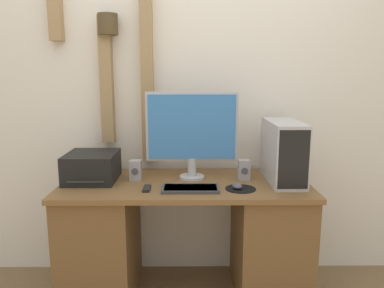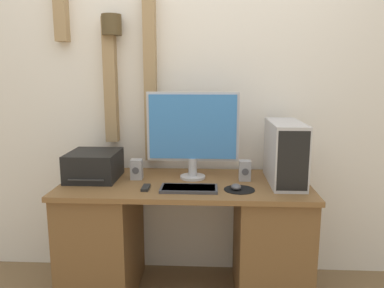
{
  "view_description": "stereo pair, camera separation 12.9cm",
  "coord_description": "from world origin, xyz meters",
  "views": [
    {
      "loc": [
        0.02,
        -1.89,
        1.43
      ],
      "look_at": [
        0.04,
        0.33,
        1.0
      ],
      "focal_mm": 35.0,
      "sensor_mm": 36.0,
      "label": 1
    },
    {
      "loc": [
        0.15,
        -1.89,
        1.43
      ],
      "look_at": [
        0.04,
        0.33,
        1.0
      ],
      "focal_mm": 35.0,
      "sensor_mm": 36.0,
      "label": 2
    }
  ],
  "objects": [
    {
      "name": "desk",
      "position": [
        0.0,
        0.33,
        0.4
      ],
      "size": [
        1.51,
        0.66,
        0.76
      ],
      "color": "brown",
      "rests_on": "ground_plane"
    },
    {
      "name": "keyboard",
      "position": [
        0.03,
        0.17,
        0.78
      ],
      "size": [
        0.33,
        0.16,
        0.02
      ],
      "color": "#3D3D42",
      "rests_on": "desk"
    },
    {
      "name": "mousepad",
      "position": [
        0.32,
        0.19,
        0.77
      ],
      "size": [
        0.18,
        0.18,
        0.0
      ],
      "color": "black",
      "rests_on": "desk"
    },
    {
      "name": "remote_control",
      "position": [
        -0.22,
        0.18,
        0.77
      ],
      "size": [
        0.04,
        0.11,
        0.02
      ],
      "color": "black",
      "rests_on": "desk"
    },
    {
      "name": "monitor",
      "position": [
        0.04,
        0.43,
        1.08
      ],
      "size": [
        0.58,
        0.16,
        0.55
      ],
      "color": "#B7B7BC",
      "rests_on": "desk"
    },
    {
      "name": "wall_back",
      "position": [
        -0.01,
        0.72,
        1.36
      ],
      "size": [
        6.4,
        0.18,
        2.7
      ],
      "color": "white",
      "rests_on": "ground_plane"
    },
    {
      "name": "printer",
      "position": [
        -0.58,
        0.38,
        0.85
      ],
      "size": [
        0.31,
        0.34,
        0.17
      ],
      "color": "black",
      "rests_on": "desk"
    },
    {
      "name": "speaker_right",
      "position": [
        0.37,
        0.39,
        0.83
      ],
      "size": [
        0.07,
        0.07,
        0.13
      ],
      "color": "#99999E",
      "rests_on": "desk"
    },
    {
      "name": "mouse",
      "position": [
        0.3,
        0.19,
        0.78
      ],
      "size": [
        0.06,
        0.08,
        0.03
      ],
      "color": "#4C4C51",
      "rests_on": "mousepad"
    },
    {
      "name": "speaker_left",
      "position": [
        -0.31,
        0.39,
        0.83
      ],
      "size": [
        0.07,
        0.07,
        0.13
      ],
      "color": "#99999E",
      "rests_on": "desk"
    },
    {
      "name": "computer_tower",
      "position": [
        0.61,
        0.36,
        0.95
      ],
      "size": [
        0.19,
        0.47,
        0.37
      ],
      "color": "#B2B2B7",
      "rests_on": "desk"
    }
  ]
}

